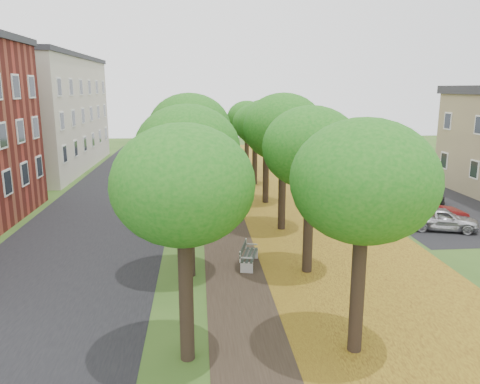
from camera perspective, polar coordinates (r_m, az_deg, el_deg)
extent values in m
plane|color=#2D4C19|center=(14.13, 3.10, -19.16)|extent=(120.00, 120.00, 0.00)
cube|color=black|center=(28.47, -16.55, -3.08)|extent=(8.00, 70.00, 0.01)
cube|color=black|center=(27.95, -1.29, -2.83)|extent=(3.20, 70.00, 0.01)
cube|color=#A5851E|center=(28.71, 8.73, -2.56)|extent=(7.50, 70.00, 0.01)
cube|color=black|center=(32.66, 22.94, -1.58)|extent=(9.00, 16.00, 0.01)
cylinder|color=black|center=(13.12, -6.59, -12.46)|extent=(0.40, 0.40, 3.79)
ellipsoid|color=#165E13|center=(12.13, -6.96, 1.12)|extent=(3.84, 3.84, 3.26)
cylinder|color=black|center=(18.73, -6.18, -4.69)|extent=(0.40, 0.40, 3.79)
ellipsoid|color=#165E13|center=(18.05, -6.41, 4.89)|extent=(3.84, 3.84, 3.26)
cylinder|color=black|center=(24.52, -5.97, -0.53)|extent=(0.40, 0.40, 3.79)
ellipsoid|color=#165E13|center=(24.01, -6.14, 6.79)|extent=(3.84, 3.84, 3.26)
cylinder|color=black|center=(30.40, -5.84, 2.02)|extent=(0.40, 0.40, 3.79)
ellipsoid|color=#165E13|center=(29.99, -5.97, 7.93)|extent=(3.84, 3.84, 3.26)
cylinder|color=black|center=(36.31, -5.75, 3.75)|extent=(0.40, 0.40, 3.79)
ellipsoid|color=#165E13|center=(35.97, -5.86, 8.70)|extent=(3.84, 3.84, 3.26)
cylinder|color=black|center=(42.25, -5.68, 4.99)|extent=(0.40, 0.40, 3.79)
ellipsoid|color=#165E13|center=(41.96, -5.78, 9.25)|extent=(3.84, 3.84, 3.26)
cylinder|color=black|center=(13.83, 14.14, -11.41)|extent=(0.40, 0.40, 3.79)
ellipsoid|color=#165E13|center=(12.90, 14.88, 1.47)|extent=(3.84, 3.84, 3.26)
cylinder|color=black|center=(19.23, 8.31, -4.28)|extent=(0.40, 0.40, 3.79)
ellipsoid|color=#165E13|center=(18.57, 8.61, 5.04)|extent=(3.84, 3.84, 3.26)
cylinder|color=black|center=(24.91, 5.14, -0.31)|extent=(0.40, 0.40, 3.79)
ellipsoid|color=#165E13|center=(24.41, 5.28, 6.90)|extent=(3.84, 3.84, 3.26)
cylinder|color=black|center=(30.71, 3.16, 2.18)|extent=(0.40, 0.40, 3.79)
ellipsoid|color=#165E13|center=(30.30, 3.23, 8.03)|extent=(3.84, 3.84, 3.26)
cylinder|color=black|center=(36.58, 1.81, 3.87)|extent=(0.40, 0.40, 3.79)
ellipsoid|color=#165E13|center=(36.23, 1.84, 8.79)|extent=(3.84, 3.84, 3.26)
cylinder|color=black|center=(42.48, 0.83, 5.09)|extent=(0.40, 0.40, 3.79)
ellipsoid|color=#165E13|center=(42.19, 0.84, 9.32)|extent=(3.84, 3.84, 3.26)
cube|color=beige|center=(47.45, -24.12, 8.56)|extent=(10.00, 20.00, 10.00)
cube|color=#2D2D33|center=(47.47, -24.70, 14.82)|extent=(10.30, 20.30, 0.40)
cube|color=#252E28|center=(20.10, 1.16, -7.68)|extent=(0.92, 1.94, 0.04)
cube|color=#252E28|center=(20.04, 0.39, -6.88)|extent=(0.49, 1.84, 0.27)
cube|color=silver|center=(19.39, 0.82, -9.20)|extent=(0.52, 0.19, 0.47)
cube|color=silver|center=(20.98, 1.47, -7.48)|extent=(0.52, 0.19, 0.47)
cube|color=silver|center=(19.24, 0.82, -8.03)|extent=(0.47, 0.17, 0.04)
cube|color=silver|center=(20.84, 1.48, -6.39)|extent=(0.47, 0.17, 0.04)
imported|color=#A9A9AD|center=(27.10, 23.26, -2.99)|extent=(4.00, 2.54, 1.27)
imported|color=maroon|center=(28.00, 22.24, -2.40)|extent=(3.94, 1.39, 1.30)
imported|color=#303035|center=(32.67, 19.83, -0.11)|extent=(4.76, 2.16, 1.35)
imported|color=silver|center=(35.21, 16.26, 1.12)|extent=(5.80, 3.77, 1.49)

